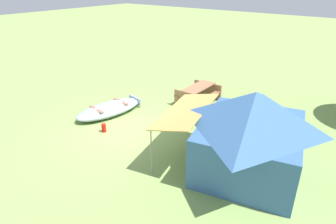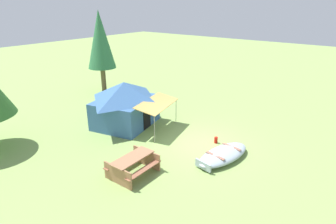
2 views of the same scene
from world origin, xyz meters
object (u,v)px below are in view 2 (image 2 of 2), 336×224
canvas_cabin_tent (125,103)px  pine_tree_back_left (100,40)px  picnic_table (133,164)px  cooler_box (140,125)px  fuel_can (216,140)px  beached_rowboat (223,155)px

canvas_cabin_tent → pine_tree_back_left: (3.48, 5.90, 2.58)m
canvas_cabin_tent → picnic_table: (-3.36, -3.80, -0.79)m
cooler_box → canvas_cabin_tent: bearing=97.8°
cooler_box → fuel_can: cooler_box is taller
fuel_can → pine_tree_back_left: size_ratio=0.05×
picnic_table → cooler_box: 4.53m
canvas_cabin_tent → pine_tree_back_left: bearing=59.5°
picnic_table → pine_tree_back_left: (6.83, 9.70, 3.37)m
beached_rowboat → picnic_table: bearing=144.9°
cooler_box → pine_tree_back_left: (3.35, 6.81, 3.68)m
canvas_cabin_tent → pine_tree_back_left: pine_tree_back_left is taller
canvas_cabin_tent → cooler_box: 1.43m
picnic_table → cooler_box: (3.48, 2.89, -0.31)m
beached_rowboat → picnic_table: size_ratio=1.68×
picnic_table → pine_tree_back_left: 12.33m
beached_rowboat → fuel_can: size_ratio=9.91×
cooler_box → fuel_can: 4.27m
beached_rowboat → fuel_can: 1.55m
beached_rowboat → picnic_table: picnic_table is taller
picnic_table → canvas_cabin_tent: bearing=48.5°
pine_tree_back_left → fuel_can: bearing=-102.4°
beached_rowboat → pine_tree_back_left: pine_tree_back_left is taller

